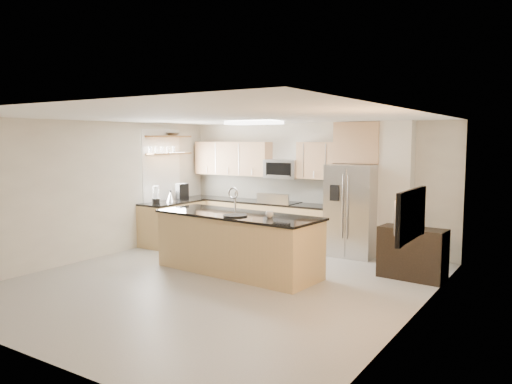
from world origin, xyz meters
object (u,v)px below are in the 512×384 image
Objects in this scene: range at (280,223)px; kettle at (171,197)px; island at (238,243)px; bowl at (173,134)px; coffee_maker at (182,192)px; refrigerator at (353,210)px; credenza at (412,253)px; television at (402,214)px; platter at (235,216)px; flower_vase at (411,208)px; blender at (156,196)px; microwave at (283,169)px; cup at (269,214)px.

range is 2.40m from kettle.
island is 8.07× the size of bowl.
refrigerator is at bearing 10.20° from coffee_maker.
credenza is at bearing -19.24° from range.
coffee_maker is 0.34× the size of television.
bowl reaches higher than platter.
platter is 0.66× the size of flower_vase.
credenza is 4.09× the size of kettle.
refrigerator is 4.04m from blender.
flower_vase reaches higher than coffee_maker.
microwave is 3.54m from credenza.
cup is 3.62m from coffee_maker.
television is (5.76, -2.30, -1.03)m from bowl.
cup is 0.34× the size of blender.
blender is at bearing 166.73° from cup.
blender is at bearing -140.90° from microwave.
cup is at bearing -23.81° from bowl.
island is at bearing 175.27° from cup.
television is at bearing -74.36° from credenza.
kettle is (-3.18, 1.15, -0.02)m from cup.
credenza is 0.97× the size of television.
refrigerator is 2.94× the size of flower_vase.
kettle is at bearing -81.12° from coffee_maker.
credenza is 2.93m from platter.
range is 2.32m from island.
blender is at bearing -173.93° from flower_vase.
coffee_maker is at bearing 66.83° from television.
kettle is (-2.64, 1.35, 0.01)m from platter.
bowl reaches higher than island.
platter is 3.60m from bowl.
microwave is 2.69m from island.
television is at bearing -11.77° from platter.
kettle is 5.88m from television.
refrigerator is 0.60× the size of island.
range is at bearing 30.01° from kettle.
cup reaches higher than credenza.
platter is 2.96m from kettle.
bowl reaches higher than blender.
television reaches higher than flower_vase.
platter is at bearing 78.23° from television.
range is 1.71m from refrigerator.
television is at bearing -18.68° from cup.
coffee_maker is 6.10m from television.
coffee_maker is 1.30m from bowl.
flower_vase is at bearing -2.12° from bowl.
cup is (1.15, -2.32, 0.58)m from range.
refrigerator is 4.26m from bowl.
coffee_maker is at bearing -160.99° from range.
kettle is 0.71× the size of coffee_maker.
coffee_maker reaches higher than platter.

